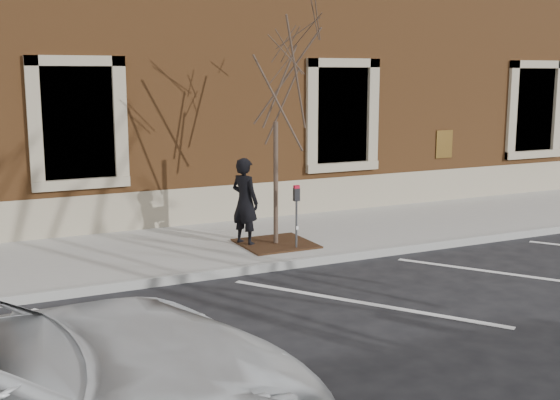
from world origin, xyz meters
TOP-DOWN VIEW (x-y plane):
  - ground at (0.00, 0.00)m, footprint 120.00×120.00m
  - sidewalk_near at (0.00, 1.75)m, footprint 40.00×3.50m
  - curb_near at (0.00, -0.05)m, footprint 40.00×0.12m
  - parking_stripes at (0.00, -2.20)m, footprint 28.00×4.40m
  - building_civic at (0.00, 7.74)m, footprint 40.00×8.62m
  - man at (-0.38, 1.33)m, footprint 0.61×0.72m
  - parking_meter at (0.34, 0.60)m, footprint 0.11×0.08m
  - tree_grate at (0.15, 1.09)m, footprint 1.33×1.33m
  - sapling at (0.15, 1.09)m, footprint 2.54×2.54m

SIDE VIEW (x-z plane):
  - ground at x=0.00m, z-range 0.00..0.00m
  - parking_stripes at x=0.00m, z-range 0.00..0.01m
  - sidewalk_near at x=0.00m, z-range 0.00..0.15m
  - curb_near at x=0.00m, z-range 0.00..0.15m
  - tree_grate at x=0.15m, z-range 0.15..0.18m
  - parking_meter at x=0.34m, z-range 0.38..1.58m
  - man at x=-0.38m, z-range 0.15..1.81m
  - sapling at x=0.15m, z-range 1.00..5.23m
  - building_civic at x=0.00m, z-range 0.00..8.00m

